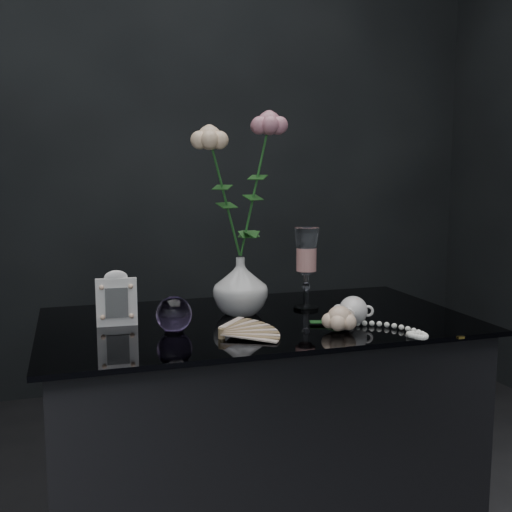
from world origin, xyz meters
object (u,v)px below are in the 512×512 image
object	(u,v)px
paperweight	(174,314)
wine_glass	(306,269)
picture_frame	(117,298)
loose_rose	(340,319)
pearl_jar	(353,309)
vase	(240,286)

from	to	relation	value
paperweight	wine_glass	bearing A→B (deg)	18.42
picture_frame	loose_rose	size ratio (longest dim) A/B	0.76
loose_rose	pearl_jar	distance (m)	0.08
vase	paperweight	size ratio (longest dim) A/B	1.78
picture_frame	pearl_jar	bearing A→B (deg)	-11.81
vase	wine_glass	bearing A→B (deg)	0.82
wine_glass	loose_rose	bearing A→B (deg)	-93.08
wine_glass	paperweight	distance (m)	0.40
loose_rose	pearl_jar	xyz separation A→B (m)	(0.06, 0.05, 0.01)
picture_frame	loose_rose	xyz separation A→B (m)	(0.48, -0.21, -0.04)
vase	loose_rose	size ratio (longest dim) A/B	0.84
wine_glass	vase	bearing A→B (deg)	-179.18
vase	loose_rose	world-z (taller)	vase
vase	wine_glass	distance (m)	0.19
paperweight	vase	bearing A→B (deg)	32.39
wine_glass	picture_frame	bearing A→B (deg)	-176.64
loose_rose	vase	bearing A→B (deg)	107.13
wine_glass	picture_frame	xyz separation A→B (m)	(-0.50, -0.03, -0.04)
loose_rose	paperweight	bearing A→B (deg)	144.12
picture_frame	loose_rose	bearing A→B (deg)	-19.31
wine_glass	picture_frame	size ratio (longest dim) A/B	1.64
paperweight	picture_frame	bearing A→B (deg)	141.31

